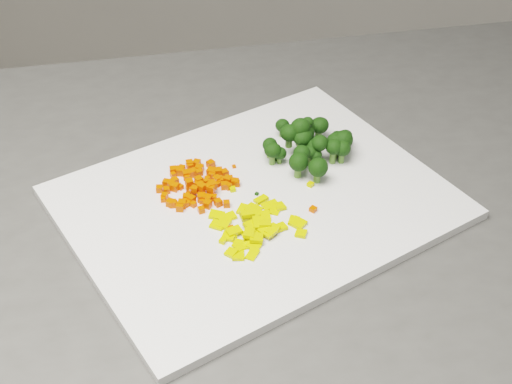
% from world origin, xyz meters
% --- Properties ---
extents(cutting_board, '(0.54, 0.54, 0.01)m').
position_xyz_m(cutting_board, '(-0.39, 0.55, 0.91)').
color(cutting_board, white).
rests_on(cutting_board, counter_block).
extents(carrot_pile, '(0.10, 0.10, 0.03)m').
position_xyz_m(carrot_pile, '(-0.46, 0.55, 0.92)').
color(carrot_pile, '#ED3902').
rests_on(carrot_pile, cutting_board).
extents(pepper_pile, '(0.11, 0.11, 0.02)m').
position_xyz_m(pepper_pile, '(-0.38, 0.49, 0.92)').
color(pepper_pile, '#D6C70B').
rests_on(pepper_pile, cutting_board).
extents(broccoli_pile, '(0.11, 0.11, 0.05)m').
position_xyz_m(broccoli_pile, '(-0.35, 0.64, 0.94)').
color(broccoli_pile, black).
rests_on(broccoli_pile, cutting_board).
extents(carrot_cube_0, '(0.01, 0.01, 0.01)m').
position_xyz_m(carrot_cube_0, '(-0.44, 0.57, 0.91)').
color(carrot_cube_0, '#ED3902').
rests_on(carrot_cube_0, carrot_pile).
extents(carrot_cube_1, '(0.01, 0.01, 0.01)m').
position_xyz_m(carrot_cube_1, '(-0.48, 0.57, 0.92)').
color(carrot_cube_1, '#ED3902').
rests_on(carrot_cube_1, carrot_pile).
extents(carrot_cube_2, '(0.01, 0.01, 0.01)m').
position_xyz_m(carrot_cube_2, '(-0.42, 0.57, 0.92)').
color(carrot_cube_2, '#ED3902').
rests_on(carrot_cube_2, carrot_pile).
extents(carrot_cube_3, '(0.01, 0.01, 0.01)m').
position_xyz_m(carrot_cube_3, '(-0.47, 0.55, 0.92)').
color(carrot_cube_3, '#ED3902').
rests_on(carrot_cube_3, carrot_pile).
extents(carrot_cube_4, '(0.01, 0.01, 0.01)m').
position_xyz_m(carrot_cube_4, '(-0.44, 0.52, 0.92)').
color(carrot_cube_4, '#ED3902').
rests_on(carrot_cube_4, carrot_pile).
extents(carrot_cube_5, '(0.01, 0.01, 0.01)m').
position_xyz_m(carrot_cube_5, '(-0.49, 0.52, 0.92)').
color(carrot_cube_5, '#ED3902').
rests_on(carrot_cube_5, carrot_pile).
extents(carrot_cube_6, '(0.01, 0.01, 0.01)m').
position_xyz_m(carrot_cube_6, '(-0.45, 0.59, 0.92)').
color(carrot_cube_6, '#ED3902').
rests_on(carrot_cube_6, carrot_pile).
extents(carrot_cube_7, '(0.01, 0.01, 0.01)m').
position_xyz_m(carrot_cube_7, '(-0.44, 0.56, 0.91)').
color(carrot_cube_7, '#ED3902').
rests_on(carrot_cube_7, carrot_pile).
extents(carrot_cube_8, '(0.01, 0.01, 0.01)m').
position_xyz_m(carrot_cube_8, '(-0.47, 0.59, 0.92)').
color(carrot_cube_8, '#ED3902').
rests_on(carrot_cube_8, carrot_pile).
extents(carrot_cube_9, '(0.01, 0.01, 0.01)m').
position_xyz_m(carrot_cube_9, '(-0.49, 0.56, 0.92)').
color(carrot_cube_9, '#ED3902').
rests_on(carrot_cube_9, carrot_pile).
extents(carrot_cube_10, '(0.01, 0.01, 0.01)m').
position_xyz_m(carrot_cube_10, '(-0.50, 0.58, 0.92)').
color(carrot_cube_10, '#ED3902').
rests_on(carrot_cube_10, carrot_pile).
extents(carrot_cube_11, '(0.01, 0.01, 0.01)m').
position_xyz_m(carrot_cube_11, '(-0.45, 0.57, 0.91)').
color(carrot_cube_11, '#ED3902').
rests_on(carrot_cube_11, carrot_pile).
extents(carrot_cube_12, '(0.01, 0.01, 0.01)m').
position_xyz_m(carrot_cube_12, '(-0.48, 0.55, 0.91)').
color(carrot_cube_12, '#ED3902').
rests_on(carrot_cube_12, carrot_pile).
extents(carrot_cube_13, '(0.01, 0.01, 0.01)m').
position_xyz_m(carrot_cube_13, '(-0.46, 0.55, 0.91)').
color(carrot_cube_13, '#ED3902').
rests_on(carrot_cube_13, carrot_pile).
extents(carrot_cube_14, '(0.01, 0.01, 0.01)m').
position_xyz_m(carrot_cube_14, '(-0.42, 0.53, 0.92)').
color(carrot_cube_14, '#ED3902').
rests_on(carrot_cube_14, carrot_pile).
extents(carrot_cube_15, '(0.01, 0.01, 0.01)m').
position_xyz_m(carrot_cube_15, '(-0.43, 0.56, 0.91)').
color(carrot_cube_15, '#ED3902').
rests_on(carrot_cube_15, carrot_pile).
extents(carrot_cube_16, '(0.01, 0.01, 0.01)m').
position_xyz_m(carrot_cube_16, '(-0.44, 0.59, 0.92)').
color(carrot_cube_16, '#ED3902').
rests_on(carrot_cube_16, carrot_pile).
extents(carrot_cube_17, '(0.01, 0.01, 0.01)m').
position_xyz_m(carrot_cube_17, '(-0.45, 0.58, 0.92)').
color(carrot_cube_17, '#ED3902').
rests_on(carrot_cube_17, carrot_pile).
extents(carrot_cube_18, '(0.01, 0.01, 0.01)m').
position_xyz_m(carrot_cube_18, '(-0.50, 0.58, 0.91)').
color(carrot_cube_18, '#ED3902').
rests_on(carrot_cube_18, carrot_pile).
extents(carrot_cube_19, '(0.01, 0.01, 0.01)m').
position_xyz_m(carrot_cube_19, '(-0.44, 0.57, 0.92)').
color(carrot_cube_19, '#ED3902').
rests_on(carrot_cube_19, carrot_pile).
extents(carrot_cube_20, '(0.01, 0.01, 0.01)m').
position_xyz_m(carrot_cube_20, '(-0.47, 0.54, 0.92)').
color(carrot_cube_20, '#ED3902').
rests_on(carrot_cube_20, carrot_pile).
extents(carrot_cube_21, '(0.01, 0.01, 0.01)m').
position_xyz_m(carrot_cube_21, '(-0.50, 0.55, 0.92)').
color(carrot_cube_21, '#ED3902').
rests_on(carrot_cube_21, carrot_pile).
extents(carrot_cube_22, '(0.01, 0.01, 0.01)m').
position_xyz_m(carrot_cube_22, '(-0.48, 0.52, 0.91)').
color(carrot_cube_22, '#ED3902').
rests_on(carrot_cube_22, carrot_pile).
extents(carrot_cube_23, '(0.01, 0.01, 0.01)m').
position_xyz_m(carrot_cube_23, '(-0.48, 0.52, 0.92)').
color(carrot_cube_23, '#ED3902').
rests_on(carrot_cube_23, carrot_pile).
extents(carrot_cube_24, '(0.01, 0.01, 0.01)m').
position_xyz_m(carrot_cube_24, '(-0.48, 0.59, 0.92)').
color(carrot_cube_24, '#ED3902').
rests_on(carrot_cube_24, carrot_pile).
extents(carrot_cube_25, '(0.01, 0.01, 0.01)m').
position_xyz_m(carrot_cube_25, '(-0.46, 0.55, 0.92)').
color(carrot_cube_25, '#ED3902').
rests_on(carrot_cube_25, carrot_pile).
extents(carrot_cube_26, '(0.01, 0.01, 0.01)m').
position_xyz_m(carrot_cube_26, '(-0.47, 0.53, 0.91)').
color(carrot_cube_26, '#ED3902').
rests_on(carrot_cube_26, carrot_pile).
extents(carrot_cube_27, '(0.01, 0.01, 0.01)m').
position_xyz_m(carrot_cube_27, '(-0.46, 0.55, 0.92)').
color(carrot_cube_27, '#ED3902').
rests_on(carrot_cube_27, carrot_pile).
extents(carrot_cube_28, '(0.01, 0.01, 0.01)m').
position_xyz_m(carrot_cube_28, '(-0.47, 0.51, 0.91)').
color(carrot_cube_28, '#ED3902').
rests_on(carrot_cube_28, carrot_pile).
extents(carrot_cube_29, '(0.01, 0.01, 0.01)m').
position_xyz_m(carrot_cube_29, '(-0.46, 0.54, 0.92)').
color(carrot_cube_29, '#ED3902').
rests_on(carrot_cube_29, carrot_pile).
extents(carrot_cube_30, '(0.01, 0.01, 0.01)m').
position_xyz_m(carrot_cube_30, '(-0.43, 0.57, 0.92)').
color(carrot_cube_30, '#ED3902').
rests_on(carrot_cube_30, carrot_pile).
extents(carrot_cube_31, '(0.01, 0.01, 0.01)m').
position_xyz_m(carrot_cube_31, '(-0.47, 0.53, 0.91)').
color(carrot_cube_31, '#ED3902').
rests_on(carrot_cube_31, carrot_pile).
extents(carrot_cube_32, '(0.01, 0.01, 0.01)m').
position_xyz_m(carrot_cube_32, '(-0.51, 0.54, 0.92)').
color(carrot_cube_32, '#ED3902').
rests_on(carrot_cube_32, carrot_pile).
extents(carrot_cube_33, '(0.01, 0.01, 0.01)m').
position_xyz_m(carrot_cube_33, '(-0.47, 0.52, 0.92)').
color(carrot_cube_33, '#ED3902').
rests_on(carrot_cube_33, carrot_pile).
extents(carrot_cube_34, '(0.01, 0.01, 0.01)m').
position_xyz_m(carrot_cube_34, '(-0.46, 0.54, 0.92)').
color(carrot_cube_34, '#ED3902').
rests_on(carrot_cube_34, carrot_pile).
extents(carrot_cube_35, '(0.01, 0.01, 0.01)m').
position_xyz_m(carrot_cube_35, '(-0.42, 0.57, 0.91)').
color(carrot_cube_35, '#ED3902').
rests_on(carrot_cube_35, carrot_pile).
extents(carrot_cube_36, '(0.01, 0.01, 0.01)m').
position_xyz_m(carrot_cube_36, '(-0.44, 0.54, 0.92)').
color(carrot_cube_36, '#ED3902').
rests_on(carrot_cube_36, carrot_pile).
extents(carrot_cube_37, '(0.01, 0.01, 0.01)m').
position_xyz_m(carrot_cube_37, '(-0.45, 0.53, 0.92)').
color(carrot_cube_37, '#ED3902').
rests_on(carrot_cube_37, carrot_pile).
extents(carrot_cube_38, '(0.01, 0.01, 0.01)m').
position_xyz_m(carrot_cube_38, '(-0.47, 0.52, 0.91)').
color(carrot_cube_38, '#ED3902').
rests_on(carrot_cube_38, carrot_pile).
extents(carrot_cube_39, '(0.01, 0.01, 0.01)m').
position_xyz_m(carrot_cube_39, '(-0.45, 0.53, 0.91)').
color(carrot_cube_39, '#ED3902').
rests_on(carrot_cube_39, carrot_pile).
extents(carrot_cube_40, '(0.01, 0.01, 0.01)m').
position_xyz_m(carrot_cube_40, '(-0.43, 0.57, 0.92)').
color(carrot_cube_40, '#ED3902').
rests_on(carrot_cube_40, carrot_pile).
extents(carrot_cube_41, '(0.01, 0.01, 0.01)m').
position_xyz_m(carrot_cube_41, '(-0.46, 0.60, 0.92)').
color(carrot_cube_41, '#ED3902').
rests_on(carrot_cube_41, carrot_pile).
extents(carrot_cube_42, '(0.01, 0.01, 0.01)m').
position_xyz_m(carrot_cube_42, '(-0.45, 0.55, 0.92)').
color(carrot_cube_42, '#ED3902').
rests_on(carrot_cube_42, carrot_pile).
extents(carrot_cube_43, '(0.01, 0.01, 0.01)m').
position_xyz_m(carrot_cube_43, '(-0.48, 0.58, 0.92)').
color(carrot_cube_43, '#ED3902').
rests_on(carrot_cube_43, carrot_pile).
extents(carrot_cube_44, '(0.01, 0.01, 0.01)m').
position_xyz_m(carrot_cube_44, '(-0.49, 0.58, 0.92)').
color(carrot_cube_44, '#ED3902').
rests_on(carrot_cube_44, carrot_pile).
extents(carrot_cube_45, '(0.01, 0.01, 0.01)m').
position_xyz_m(carrot_cube_45, '(-0.45, 0.56, 0.92)').
color(carrot_cube_45, '#ED3902').
rests_on(carrot_cube_45, carrot_pile).
extents(carrot_cube_46, '(0.01, 0.01, 0.01)m').
position_xyz_m(carrot_cube_46, '(-0.46, 0.55, 0.92)').
color(carrot_cube_46, '#ED3902').
rests_on(carrot_cube_46, carrot_pile).
extents(carrot_cube_47, '(0.01, 0.01, 0.01)m').
position_xyz_m(carrot_cube_47, '(-0.50, 0.54, 0.92)').
color(carrot_cube_47, '#ED3902').
rests_on(carrot_cube_47, carrot_pile).
extents(carrot_cube_48, '(0.01, 0.01, 0.01)m').
position_xyz_m(carrot_cube_48, '(-0.46, 0.57, 0.91)').
color(carrot_cube_48, '#ED3902').
rests_on(carrot_cube_48, carrot_pile).
extents(carrot_cube_49, '(0.01, 0.01, 0.01)m').
position_xyz_m(carrot_cube_49, '(-0.46, 0.58, 0.92)').
color(carrot_cube_49, '#ED3902').
rests_on(carrot_cube_49, carrot_pile).
extents(carrot_cube_50, '(0.01, 0.01, 0.01)m').
position_xyz_m(carrot_cube_50, '(-0.48, 0.57, 0.91)').
color(carrot_cube_50, '#ED3902').
rests_on(carrot_cube_50, carrot_pile).
extents(carrot_cube_51, '(0.01, 0.01, 0.01)m').
position_xyz_m(carrot_cube_51, '(-0.47, 0.58, 0.92)').
color(carrot_cube_51, '#ED3902').
rests_on(carrot_cube_51, carrot_pile).
extents(carrot_cube_52, '(0.01, 0.01, 0.01)m').
position_xyz_m(carrot_cube_52, '(-0.45, 0.51, 0.91)').
color(carrot_cube_52, '#ED3902').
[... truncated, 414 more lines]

